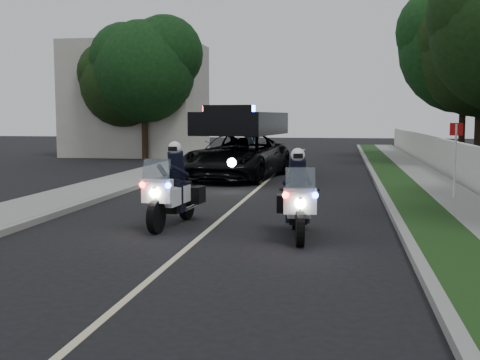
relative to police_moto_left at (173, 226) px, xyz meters
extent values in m
plane|color=black|center=(0.91, -2.50, 0.00)|extent=(120.00, 120.00, 0.00)
cube|color=gray|center=(5.01, 7.50, 0.07)|extent=(0.20, 60.00, 0.15)
cube|color=#193814|center=(5.71, 7.50, 0.08)|extent=(1.20, 60.00, 0.16)
cube|color=gray|center=(7.01, 7.50, 0.08)|extent=(1.40, 60.00, 0.16)
cube|color=beige|center=(8.01, 7.50, 0.75)|extent=(0.22, 60.00, 1.50)
cube|color=gray|center=(-3.19, 7.50, 0.07)|extent=(0.20, 60.00, 0.15)
cube|color=gray|center=(-4.29, 7.50, 0.08)|extent=(2.00, 60.00, 0.16)
cube|color=#A8A396|center=(-9.09, 23.50, 3.50)|extent=(8.00, 6.00, 7.00)
cube|color=#BFB78C|center=(0.91, 7.50, 0.00)|extent=(0.12, 50.00, 0.01)
imported|color=black|center=(-0.31, 10.36, 0.00)|extent=(3.76, 6.69, 3.09)
imported|color=black|center=(-1.42, 20.24, 0.00)|extent=(0.80, 1.87, 0.95)
imported|color=black|center=(-1.42, 20.24, 0.00)|extent=(0.71, 0.50, 1.86)
camera|label=1|loc=(3.74, -12.90, 2.45)|focal=44.88mm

